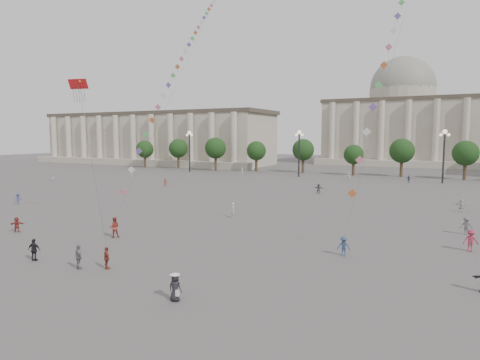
% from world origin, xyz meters
% --- Properties ---
extents(ground, '(360.00, 360.00, 0.00)m').
position_xyz_m(ground, '(0.00, 0.00, 0.00)').
color(ground, '#4F4D4B').
rests_on(ground, ground).
extents(hall_west, '(84.00, 26.22, 17.20)m').
position_xyz_m(hall_west, '(-75.00, 93.89, 8.43)').
color(hall_west, '#A79F8C').
rests_on(hall_west, ground).
extents(hall_central, '(48.30, 34.30, 35.50)m').
position_xyz_m(hall_central, '(0.00, 129.22, 14.23)').
color(hall_central, '#A79F8C').
rests_on(hall_central, ground).
extents(tree_row, '(137.12, 5.12, 8.00)m').
position_xyz_m(tree_row, '(0.00, 78.00, 5.39)').
color(tree_row, '#3B2D1D').
rests_on(tree_row, ground).
extents(lamp_post_far_west, '(2.00, 0.90, 10.65)m').
position_xyz_m(lamp_post_far_west, '(-45.00, 70.00, 7.35)').
color(lamp_post_far_west, '#262628').
rests_on(lamp_post_far_west, ground).
extents(lamp_post_mid_west, '(2.00, 0.90, 10.65)m').
position_xyz_m(lamp_post_mid_west, '(-15.00, 70.00, 7.35)').
color(lamp_post_mid_west, '#262628').
rests_on(lamp_post_mid_west, ground).
extents(lamp_post_mid_east, '(2.00, 0.90, 10.65)m').
position_xyz_m(lamp_post_mid_east, '(15.00, 70.00, 7.35)').
color(lamp_post_mid_east, '#262628').
rests_on(lamp_post_mid_east, ground).
extents(person_crowd_0, '(0.87, 0.87, 1.48)m').
position_xyz_m(person_crowd_0, '(8.90, 68.00, 0.74)').
color(person_crowd_0, navy).
rests_on(person_crowd_0, ground).
extents(person_crowd_1, '(1.05, 1.05, 1.72)m').
position_xyz_m(person_crowd_1, '(-56.33, 36.78, 0.86)').
color(person_crowd_1, beige).
rests_on(person_crowd_1, ground).
extents(person_crowd_2, '(1.20, 1.16, 1.64)m').
position_xyz_m(person_crowd_2, '(-30.01, 39.54, 0.82)').
color(person_crowd_2, maroon).
rests_on(person_crowd_2, ground).
extents(person_crowd_4, '(1.85, 1.34, 1.93)m').
position_xyz_m(person_crowd_4, '(-2.45, 65.00, 0.96)').
color(person_crowd_4, silver).
rests_on(person_crowd_4, ground).
extents(person_crowd_5, '(0.87, 1.11, 1.51)m').
position_xyz_m(person_crowd_5, '(-36.58, 14.75, 0.76)').
color(person_crowd_5, '#37417C').
rests_on(person_crowd_5, ground).
extents(person_crowd_6, '(1.14, 0.68, 1.75)m').
position_xyz_m(person_crowd_6, '(18.53, 22.23, 0.87)').
color(person_crowd_6, '#56575B').
rests_on(person_crowd_6, ground).
extents(person_crowd_7, '(1.59, 0.86, 1.64)m').
position_xyz_m(person_crowd_7, '(18.17, 35.87, 0.82)').
color(person_crowd_7, silver).
rests_on(person_crowd_7, ground).
extents(person_crowd_8, '(1.31, 0.94, 1.84)m').
position_xyz_m(person_crowd_8, '(18.76, 15.68, 0.92)').
color(person_crowd_8, '#99293F').
rests_on(person_crowd_8, ground).
extents(person_crowd_10, '(0.73, 0.77, 1.78)m').
position_xyz_m(person_crowd_10, '(-28.57, 68.00, 0.89)').
color(person_crowd_10, silver).
rests_on(person_crowd_10, ground).
extents(person_crowd_12, '(1.62, 0.66, 1.70)m').
position_xyz_m(person_crowd_12, '(-2.54, 44.11, 0.85)').
color(person_crowd_12, '#59595D').
rests_on(person_crowd_12, ground).
extents(person_crowd_13, '(0.75, 0.73, 1.73)m').
position_xyz_m(person_crowd_13, '(-5.44, 19.73, 0.86)').
color(person_crowd_13, '#BBBBB6').
rests_on(person_crowd_13, ground).
extents(tourist_0, '(1.03, 0.81, 1.63)m').
position_xyz_m(tourist_0, '(-4.44, -1.36, 0.82)').
color(tourist_0, brown).
rests_on(tourist_0, ground).
extents(tourist_2, '(1.41, 1.14, 1.51)m').
position_xyz_m(tourist_2, '(-20.88, 3.38, 0.75)').
color(tourist_2, maroon).
rests_on(tourist_2, ground).
extents(tourist_3, '(1.13, 0.81, 1.78)m').
position_xyz_m(tourist_3, '(-6.21, -2.27, 0.89)').
color(tourist_3, slate).
rests_on(tourist_3, ground).
extents(tourist_4, '(1.08, 0.70, 1.71)m').
position_xyz_m(tourist_4, '(-10.82, -2.36, 0.85)').
color(tourist_4, black).
rests_on(tourist_4, ground).
extents(kite_flyer_0, '(1.18, 1.15, 1.92)m').
position_xyz_m(kite_flyer_0, '(-10.78, 6.11, 0.96)').
color(kite_flyer_0, '#983329').
rests_on(kite_flyer_0, ground).
extents(kite_flyer_1, '(1.08, 0.69, 1.58)m').
position_xyz_m(kite_flyer_1, '(9.79, 9.63, 0.79)').
color(kite_flyer_1, navy).
rests_on(kite_flyer_1, ground).
extents(hat_person, '(0.82, 0.60, 1.69)m').
position_xyz_m(hat_person, '(3.37, -4.00, 0.86)').
color(hat_person, black).
rests_on(hat_person, ground).
extents(dragon_kite, '(8.40, 6.18, 22.75)m').
position_xyz_m(dragon_kite, '(-18.76, 9.84, 14.12)').
color(dragon_kite, red).
rests_on(dragon_kite, ground).
extents(kite_train_west, '(17.29, 46.82, 62.83)m').
position_xyz_m(kite_train_west, '(-19.76, 31.42, 21.42)').
color(kite_train_west, '#3F3F3F').
rests_on(kite_train_west, ground).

